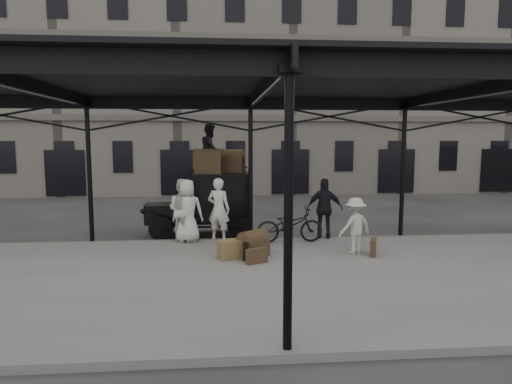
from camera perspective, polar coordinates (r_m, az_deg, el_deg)
The scene contains 18 objects.
ground at distance 12.93m, azimuth -0.02°, elevation -8.36°, with size 120.00×120.00×0.00m, color #383533.
platform at distance 10.99m, azimuth 0.86°, elevation -10.70°, with size 28.00×8.00×0.15m, color slate.
canopy at distance 10.83m, azimuth 0.76°, elevation 13.25°, with size 22.50×9.00×4.74m.
building_frontage at distance 30.66m, azimuth -2.91°, elevation 13.58°, with size 64.00×8.00×14.00m, color slate.
taxi at distance 15.82m, azimuth -5.53°, elevation -1.13°, with size 3.65×1.55×2.18m.
porter_left at distance 14.41m, azimuth -4.69°, elevation -2.15°, with size 0.72×0.48×1.98m, color silver.
porter_midleft at distance 14.45m, azimuth -9.20°, elevation -2.23°, with size 0.95×0.74×1.96m, color beige.
porter_centre at distance 14.32m, azimuth -8.57°, elevation -2.32°, with size 0.96×0.62×1.96m, color silver.
porter_official at distance 14.81m, azimuth 8.59°, elevation -2.05°, with size 1.14×0.47×1.94m, color black.
porter_right at distance 13.07m, azimuth 12.27°, elevation -4.13°, with size 1.02×0.58×1.57m, color beige.
bicycle at distance 14.17m, azimuth 4.22°, elevation -4.15°, with size 0.72×2.06×1.08m, color black.
porter_roof at distance 15.58m, azimuth -5.72°, elevation 5.41°, with size 0.81×0.63×1.66m, color black.
steamer_trunk_roof_near at distance 15.45m, azimuth -5.89°, elevation 3.61°, with size 0.95×0.58×0.70m, color #493622, non-canonical shape.
steamer_trunk_roof_far at distance 15.90m, azimuth -3.16°, elevation 3.67°, with size 0.91×0.55×0.66m, color #493622, non-canonical shape.
steamer_trunk_platform at distance 12.50m, azimuth -0.35°, elevation -6.72°, with size 0.84×0.51×0.61m, color #493622, non-canonical shape.
wicker_hamper at distance 12.34m, azimuth -3.28°, elevation -7.18°, with size 0.60×0.45×0.50m, color olive.
suitcase_upright at distance 13.08m, azimuth 14.44°, elevation -6.70°, with size 0.15×0.60×0.45m, color #493622.
suitcase_flat at distance 11.88m, azimuth 0.11°, elevation -7.98°, with size 0.60×0.15×0.40m, color #493622.
Camera 1 is at (-1.04, -12.43, 3.38)m, focal length 32.00 mm.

